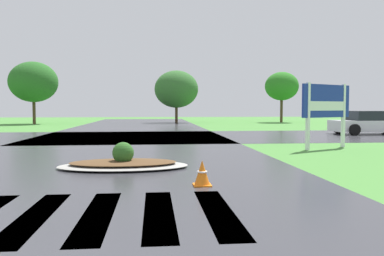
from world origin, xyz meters
TOP-DOWN VIEW (x-y plane):
  - asphalt_roadway at (0.00, 10.00)m, footprint 10.03×80.00m
  - asphalt_cross_road at (0.00, 18.89)m, footprint 90.00×9.03m
  - crosswalk_stripes at (-0.00, 3.69)m, footprint 4.95×2.85m
  - estate_billboard at (7.88, 12.30)m, footprint 2.41×1.31m
  - median_island at (0.48, 8.13)m, footprint 3.38×1.77m
  - car_blue_compact at (13.98, 19.69)m, footprint 4.63×2.16m
  - traffic_cone at (2.25, 5.66)m, footprint 0.36×0.36m
  - background_treeline at (-6.12, 37.29)m, footprint 40.20×6.55m

SIDE VIEW (x-z plane):
  - crosswalk_stripes at x=0.00m, z-range 0.00..0.01m
  - asphalt_roadway at x=0.00m, z-range 0.00..0.01m
  - asphalt_cross_road at x=0.00m, z-range 0.00..0.01m
  - median_island at x=0.48m, z-range -0.21..0.47m
  - traffic_cone at x=2.25m, z-range -0.01..0.51m
  - car_blue_compact at x=13.98m, z-range -0.06..1.31m
  - estate_billboard at x=7.88m, z-range 0.44..2.94m
  - background_treeline at x=-6.12m, z-range 0.69..6.53m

